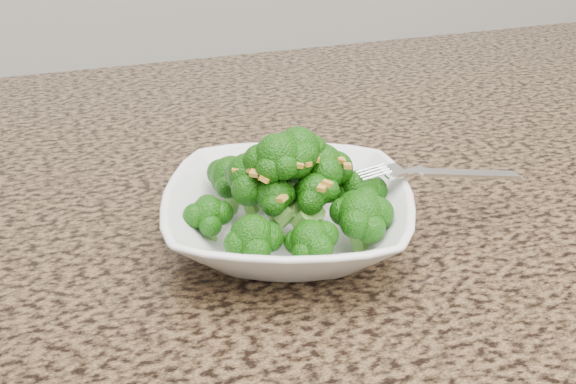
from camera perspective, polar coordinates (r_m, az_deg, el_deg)
name	(u,v)px	position (r m, az deg, el deg)	size (l,w,h in m)	color
granite_counter	(375,226)	(0.68, 6.91, -2.66)	(1.64, 1.04, 0.03)	brown
bowl	(288,217)	(0.61, 0.00, -2.03)	(0.21, 0.21, 0.05)	white
broccoli_pile	(288,154)	(0.58, 0.00, 2.99)	(0.18, 0.18, 0.07)	#185C0A
garlic_topping	(288,112)	(0.57, 0.00, 6.30)	(0.11, 0.11, 0.01)	gold
fork	(416,171)	(0.63, 10.10, 1.63)	(0.18, 0.03, 0.01)	silver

